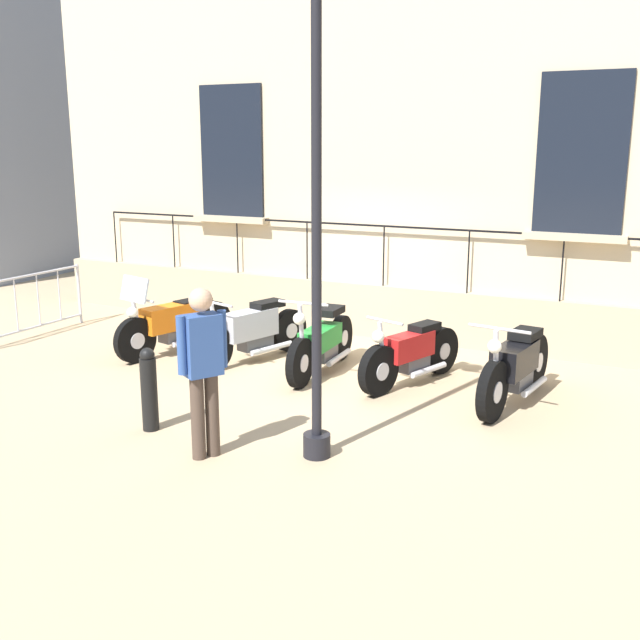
% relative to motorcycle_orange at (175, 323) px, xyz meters
% --- Properties ---
extents(ground_plane, '(60.00, 60.00, 0.00)m').
position_rel_motorcycle_orange_xyz_m(ground_plane, '(-0.31, 2.51, -0.46)').
color(ground_plane, tan).
extents(building_facade, '(0.82, 13.12, 6.08)m').
position_rel_motorcycle_orange_xyz_m(building_facade, '(-2.60, 2.51, 2.46)').
color(building_facade, '#C6B28E').
rests_on(building_facade, ground_plane).
extents(motorcycle_orange, '(2.12, 0.89, 1.26)m').
position_rel_motorcycle_orange_xyz_m(motorcycle_orange, '(0.00, 0.00, 0.00)').
color(motorcycle_orange, black).
rests_on(motorcycle_orange, ground_plane).
extents(motorcycle_silver, '(2.08, 0.87, 0.98)m').
position_rel_motorcycle_orange_xyz_m(motorcycle_silver, '(-0.11, 1.30, -0.01)').
color(motorcycle_silver, black).
rests_on(motorcycle_silver, ground_plane).
extents(motorcycle_green, '(2.07, 0.70, 1.13)m').
position_rel_motorcycle_orange_xyz_m(motorcycle_green, '(-0.06, 2.45, -0.04)').
color(motorcycle_green, black).
rests_on(motorcycle_green, ground_plane).
extents(motorcycle_red, '(1.91, 0.84, 0.97)m').
position_rel_motorcycle_orange_xyz_m(motorcycle_red, '(-0.13, 3.73, -0.05)').
color(motorcycle_red, black).
rests_on(motorcycle_red, ground_plane).
extents(motorcycle_black, '(2.16, 0.76, 1.10)m').
position_rel_motorcycle_orange_xyz_m(motorcycle_black, '(0.05, 5.12, -0.00)').
color(motorcycle_black, black).
rests_on(motorcycle_black, ground_plane).
extents(lamppost, '(0.30, 1.00, 4.78)m').
position_rel_motorcycle_orange_xyz_m(lamppost, '(2.51, 3.64, 2.88)').
color(lamppost, black).
rests_on(lamppost, ground_plane).
extents(crowd_barrier, '(2.35, 0.08, 1.05)m').
position_rel_motorcycle_orange_xyz_m(crowd_barrier, '(0.31, -2.71, 0.10)').
color(crowd_barrier, '#B7B7BF').
rests_on(crowd_barrier, ground_plane).
extents(bollard, '(0.18, 0.18, 0.95)m').
position_rel_motorcycle_orange_xyz_m(bollard, '(2.68, 1.66, 0.02)').
color(bollard, black).
rests_on(bollard, ground_plane).
extents(pedestrian_standing, '(0.47, 0.37, 1.76)m').
position_rel_motorcycle_orange_xyz_m(pedestrian_standing, '(3.02, 2.63, 0.54)').
color(pedestrian_standing, '#47382D').
rests_on(pedestrian_standing, ground_plane).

